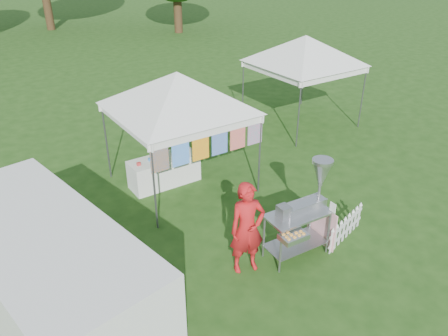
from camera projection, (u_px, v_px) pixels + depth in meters
ground at (266, 254)px, 8.94m from camera, size 120.00×120.00×0.00m
canopy_main at (177, 72)px, 10.11m from camera, size 4.24×4.24×3.45m
canopy_right at (306, 35)px, 13.93m from camera, size 4.24×4.24×3.45m
donut_cart at (308, 203)px, 8.49m from camera, size 1.49×0.93×2.01m
vendor at (247, 229)px, 8.14m from camera, size 0.78×0.61×1.88m
cargo_van at (44, 270)px, 6.95m from camera, size 2.67×4.93×1.95m
picket_fence at (346, 228)px, 9.27m from camera, size 1.40×0.41×0.56m
display_table at (164, 171)px, 11.35m from camera, size 1.80×0.70×0.76m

